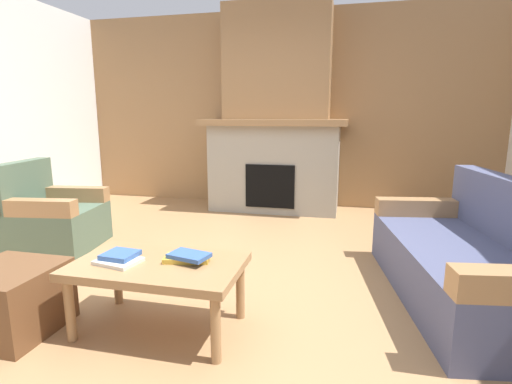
# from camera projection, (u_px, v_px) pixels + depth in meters

# --- Properties ---
(ground) EXTENTS (9.00, 9.00, 0.00)m
(ground) POSITION_uv_depth(u_px,v_px,m) (212.00, 286.00, 2.99)
(ground) COLOR #9E754C
(wall_back_wood_panel) EXTENTS (6.00, 0.12, 2.70)m
(wall_back_wood_panel) POSITION_uv_depth(u_px,v_px,m) (281.00, 110.00, 5.59)
(wall_back_wood_panel) COLOR #997047
(wall_back_wood_panel) RESTS_ON ground
(fireplace) EXTENTS (1.90, 0.82, 2.70)m
(fireplace) POSITION_uv_depth(u_px,v_px,m) (276.00, 124.00, 5.27)
(fireplace) COLOR gray
(fireplace) RESTS_ON ground
(couch) EXTENTS (1.10, 1.91, 0.85)m
(couch) POSITION_uv_depth(u_px,v_px,m) (471.00, 261.00, 2.73)
(couch) COLOR #474C6B
(couch) RESTS_ON ground
(armchair) EXTENTS (0.86, 0.86, 0.85)m
(armchair) POSITION_uv_depth(u_px,v_px,m) (51.00, 218.00, 3.83)
(armchair) COLOR #4C604C
(armchair) RESTS_ON ground
(coffee_table) EXTENTS (1.00, 0.60, 0.43)m
(coffee_table) POSITION_uv_depth(u_px,v_px,m) (158.00, 271.00, 2.33)
(coffee_table) COLOR #997047
(coffee_table) RESTS_ON ground
(ottoman) EXTENTS (0.52, 0.52, 0.40)m
(ottoman) POSITION_uv_depth(u_px,v_px,m) (11.00, 300.00, 2.34)
(ottoman) COLOR brown
(ottoman) RESTS_ON ground
(book_stack_near_edge) EXTENTS (0.27, 0.24, 0.05)m
(book_stack_near_edge) POSITION_uv_depth(u_px,v_px,m) (119.00, 258.00, 2.32)
(book_stack_near_edge) COLOR beige
(book_stack_near_edge) RESTS_ON coffee_table
(book_stack_center) EXTENTS (0.30, 0.22, 0.05)m
(book_stack_center) POSITION_uv_depth(u_px,v_px,m) (188.00, 257.00, 2.33)
(book_stack_center) COLOR gold
(book_stack_center) RESTS_ON coffee_table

